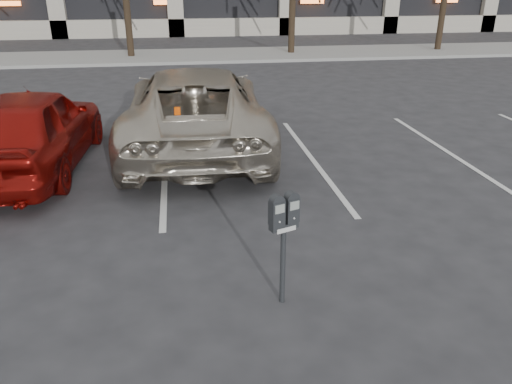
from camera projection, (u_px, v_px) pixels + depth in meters
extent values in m
plane|color=#28282B|center=(260.00, 217.00, 7.31)|extent=(140.00, 140.00, 0.00)
cube|color=gray|center=(202.00, 56.00, 21.80)|extent=(80.00, 4.00, 0.12)
cube|color=silver|center=(5.00, 176.00, 8.81)|extent=(0.10, 5.20, 0.00)
cube|color=silver|center=(165.00, 167.00, 9.20)|extent=(0.10, 5.20, 0.00)
cube|color=silver|center=(312.00, 159.00, 9.59)|extent=(0.10, 5.20, 0.00)
cube|color=silver|center=(448.00, 152.00, 9.98)|extent=(0.10, 5.20, 0.00)
cylinder|color=black|center=(127.00, 14.00, 20.68)|extent=(0.28, 0.28, 3.63)
cylinder|color=black|center=(292.00, 9.00, 21.61)|extent=(0.28, 0.28, 3.86)
cylinder|color=black|center=(443.00, 7.00, 22.57)|extent=(0.28, 0.28, 3.96)
cylinder|color=black|center=(283.00, 266.00, 5.23)|extent=(0.06, 0.06, 0.90)
cube|color=black|center=(284.00, 226.00, 5.04)|extent=(0.32, 0.20, 0.06)
cube|color=silver|center=(287.00, 230.00, 5.01)|extent=(0.21, 0.08, 0.05)
cube|color=gray|center=(280.00, 209.00, 4.86)|extent=(0.10, 0.04, 0.09)
cube|color=gray|center=(295.00, 206.00, 4.94)|extent=(0.10, 0.04, 0.09)
imported|color=beige|center=(195.00, 108.00, 10.00)|extent=(2.89, 5.93, 1.62)
cube|color=#E24704|center=(175.00, 77.00, 8.70)|extent=(0.10, 0.20, 0.01)
imported|color=maroon|center=(30.00, 129.00, 8.82)|extent=(2.07, 4.55, 1.51)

